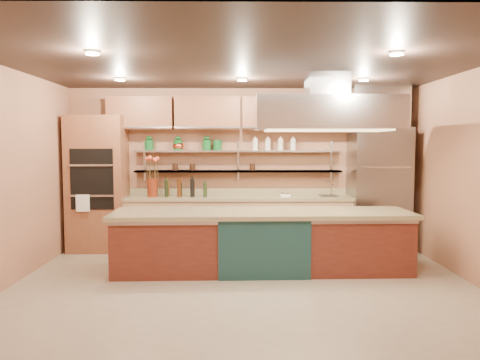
{
  "coord_description": "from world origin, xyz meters",
  "views": [
    {
      "loc": [
        -0.11,
        -5.79,
        1.82
      ],
      "look_at": [
        -0.03,
        1.0,
        1.3
      ],
      "focal_mm": 35.0,
      "sensor_mm": 36.0,
      "label": 1
    }
  ],
  "objects_px": {
    "kitchen_scale": "(285,194)",
    "green_canister": "(218,145)",
    "flower_vase": "(153,187)",
    "copper_kettle": "(178,146)",
    "island": "(262,241)",
    "refrigerator": "(378,189)"
  },
  "relations": [
    {
      "from": "kitchen_scale",
      "to": "green_canister",
      "type": "height_order",
      "value": "green_canister"
    },
    {
      "from": "flower_vase",
      "to": "copper_kettle",
      "type": "distance_m",
      "value": 0.85
    },
    {
      "from": "copper_kettle",
      "to": "flower_vase",
      "type": "bearing_deg",
      "value": -152.33
    },
    {
      "from": "green_canister",
      "to": "island",
      "type": "bearing_deg",
      "value": -66.15
    },
    {
      "from": "refrigerator",
      "to": "kitchen_scale",
      "type": "distance_m",
      "value": 1.59
    },
    {
      "from": "copper_kettle",
      "to": "kitchen_scale",
      "type": "bearing_deg",
      "value": -6.78
    },
    {
      "from": "refrigerator",
      "to": "copper_kettle",
      "type": "bearing_deg",
      "value": 176.18
    },
    {
      "from": "kitchen_scale",
      "to": "copper_kettle",
      "type": "distance_m",
      "value": 2.03
    },
    {
      "from": "refrigerator",
      "to": "copper_kettle",
      "type": "distance_m",
      "value": 3.53
    },
    {
      "from": "refrigerator",
      "to": "flower_vase",
      "type": "distance_m",
      "value": 3.86
    },
    {
      "from": "flower_vase",
      "to": "green_canister",
      "type": "relative_size",
      "value": 1.76
    },
    {
      "from": "refrigerator",
      "to": "kitchen_scale",
      "type": "xyz_separation_m",
      "value": [
        -1.59,
        0.01,
        -0.07
      ]
    },
    {
      "from": "copper_kettle",
      "to": "green_canister",
      "type": "relative_size",
      "value": 1.05
    },
    {
      "from": "refrigerator",
      "to": "green_canister",
      "type": "height_order",
      "value": "refrigerator"
    },
    {
      "from": "copper_kettle",
      "to": "island",
      "type": "bearing_deg",
      "value": -48.62
    },
    {
      "from": "refrigerator",
      "to": "copper_kettle",
      "type": "xyz_separation_m",
      "value": [
        -3.44,
        0.23,
        0.74
      ]
    },
    {
      "from": "refrigerator",
      "to": "green_canister",
      "type": "xyz_separation_m",
      "value": [
        -2.76,
        0.23,
        0.75
      ]
    },
    {
      "from": "kitchen_scale",
      "to": "green_canister",
      "type": "bearing_deg",
      "value": 174.86
    },
    {
      "from": "refrigerator",
      "to": "kitchen_scale",
      "type": "height_order",
      "value": "refrigerator"
    },
    {
      "from": "kitchen_scale",
      "to": "green_canister",
      "type": "distance_m",
      "value": 1.45
    },
    {
      "from": "flower_vase",
      "to": "copper_kettle",
      "type": "height_order",
      "value": "copper_kettle"
    },
    {
      "from": "island",
      "to": "green_canister",
      "type": "height_order",
      "value": "green_canister"
    }
  ]
}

